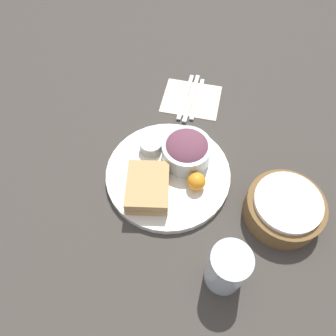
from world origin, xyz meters
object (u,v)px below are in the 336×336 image
Objects in this scene: salad_bowl at (187,150)px; knife at (191,98)px; plate at (168,174)px; fork at (186,96)px; bread_basket at (284,208)px; spoon at (197,99)px; sandwich at (148,188)px; drink_glass at (227,268)px; dressing_cup at (151,146)px.

salad_bowl is 0.64× the size of knife.
plate is 1.71× the size of fork.
salad_bowl reaches higher than bread_basket.
plate is at bearing -180.00° from knife.
fork is 0.95× the size of knife.
sandwich is at bearing 171.79° from spoon.
plate is at bearing -176.30° from fork.
sandwich is 0.76× the size of fork.
drink_glass is 0.78× the size of spoon.
dressing_cup reaches higher than plate.
dressing_cup reaches higher than fork.
plate is 2.53× the size of salad_bowl.
dressing_cup reaches higher than knife.
bread_basket reaches higher than sandwich.
salad_bowl is 0.69× the size of bread_basket.
bread_basket reaches higher than knife.
bread_basket is at bearing -139.16° from spoon.
spoon is at bearing 169.62° from sandwich.
fork and spoon have the same top height.
salad_bowl is 0.23m from spoon.
knife is (-0.50, -0.16, -0.06)m from drink_glass.
drink_glass reaches higher than bread_basket.
bread_basket reaches higher than dressing_cup.
sandwich is 0.35m from fork.
sandwich is at bearing 174.73° from knife.
fork is 0.04m from spoon.
salad_bowl is 0.27m from bread_basket.
salad_bowl reaches higher than plate.
plate is 1.74× the size of bread_basket.
dressing_cup is at bearing -135.94° from plate.
salad_bowl is 0.23m from knife.
bread_basket is at bearing 81.05° from plate.
bread_basket reaches higher than plate.
spoon is (0.00, 0.02, 0.00)m from knife.
knife is at bearing -90.00° from fork.
spoon is at bearing -164.09° from drink_glass.
knife is at bearing 162.41° from dressing_cup.
fork is at bearing 175.53° from sandwich.
salad_bowl is at bearing 149.17° from sandwich.
drink_glass is at bearing 37.67° from plate.
drink_glass reaches higher than salad_bowl.
salad_bowl reaches higher than fork.
knife and spoon have the same top height.
sandwich is 0.35m from knife.
fork is at bearing -169.12° from salad_bowl.
plate is 1.90× the size of spoon.
sandwich is 2.38× the size of dressing_cup.
knife is (-0.32, -0.28, -0.03)m from bread_basket.
bread_basket is 0.41m from spoon.
plate is 0.08m from salad_bowl.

